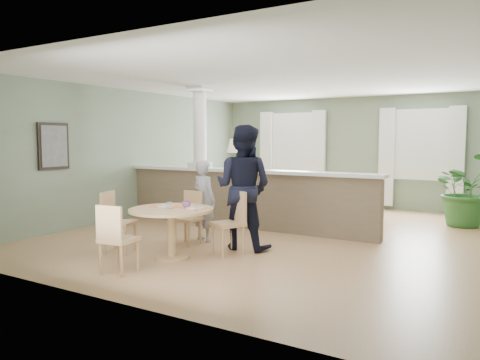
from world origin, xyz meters
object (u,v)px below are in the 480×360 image
Objects in this scene: houseplant at (466,190)px; chair_far_boy at (189,215)px; chair_near at (115,236)px; dining_table at (172,219)px; chair_far_man at (232,219)px; child_person at (204,200)px; man_person at (243,187)px; sofa at (304,200)px; chair_side at (115,219)px.

houseplant reaches higher than chair_far_boy.
houseplant is 6.73m from chair_near.
chair_far_boy reaches higher than dining_table.
chair_far_boy is at bearing -163.78° from chair_far_man.
child_person is 0.89m from man_person.
chair_far_boy is at bearing -104.79° from sofa.
dining_table is (-3.26, -4.85, -0.14)m from houseplant.
chair_side is at bearing 77.32° from child_person.
chair_far_man is at bearing -122.80° from houseplant.
houseplant is 6.55m from chair_side.
chair_far_boy is 0.96× the size of chair_near.
houseplant is 5.85m from dining_table.
chair_side is 1.97m from man_person.
dining_table is 0.88× the size of child_person.
chair_near is (-3.36, -5.83, -0.22)m from houseplant.
houseplant is at bearing -119.05° from child_person.
chair_near is (-0.67, -1.64, -0.02)m from chair_far_man.
sofa is 3.19× the size of chair_near.
chair_near is 0.46× the size of man_person.
sofa is 3.32× the size of chair_far_boy.
chair_side is 0.67× the size of child_person.
sofa is 2.38× the size of dining_table.
houseplant is 1.61× the size of chair_near.
man_person is at bearing 62.25° from dining_table.
child_person is (-3.55, -3.68, -0.03)m from houseplant.
dining_table is at bearing -67.04° from chair_far_boy.
chair_far_boy is 1.18m from chair_side.
chair_side is at bearing -123.85° from chair_far_man.
chair_far_boy is (-0.36, 0.88, -0.10)m from dining_table.
dining_table is 1.23m from man_person.
sofa is at bearing -162.23° from houseplant.
chair_far_boy is at bearing 91.04° from child_person.
child_person is at bearing 178.13° from chair_far_man.
sofa is 3.04× the size of chair_far_man.
child_person is (0.07, 0.30, 0.21)m from chair_far_boy.
man_person reaches higher than sofa.
chair_far_man reaches higher than dining_table.
child_person is (-0.86, 0.51, 0.16)m from chair_far_man.
dining_table is 1.30× the size of chair_side.
chair_far_man is at bearing -80.29° from chair_side.
dining_table is 1.22m from child_person.
child_person is (-0.61, -2.73, 0.26)m from sofa.
sofa is 3.93m from dining_table.
dining_table is 1.28× the size of chair_far_man.
houseplant is 1.20× the size of dining_table.
chair_near is (0.27, -1.85, 0.02)m from chair_far_boy.
sofa is 3.11m from houseplant.
houseplant reaches higher than chair_near.
sofa is 4.24m from chair_side.
chair_near is at bearing 110.08° from child_person.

